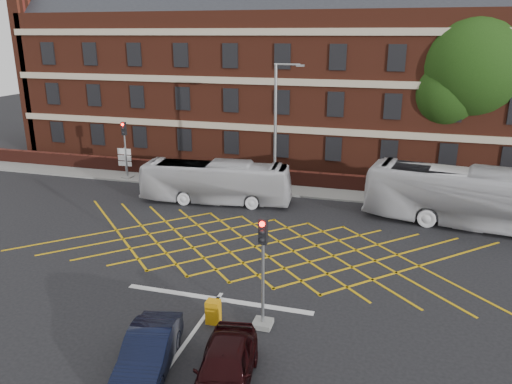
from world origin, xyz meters
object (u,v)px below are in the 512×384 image
(car_maroon, at_px, (225,368))
(deciduous_tree, at_px, (469,74))
(bus_left, at_px, (216,182))
(car_navy, at_px, (148,352))
(bus_right, at_px, (475,198))
(traffic_light_near, at_px, (263,284))
(utility_cabinet, at_px, (213,312))
(direction_signs, at_px, (125,158))
(traffic_light_far, at_px, (126,156))
(street_lamp, at_px, (276,155))

(car_maroon, relative_size, deciduous_tree, 0.35)
(bus_left, distance_m, car_navy, 16.91)
(bus_right, relative_size, car_maroon, 2.81)
(bus_right, xyz_separation_m, car_navy, (-11.49, -16.48, -1.00))
(deciduous_tree, height_order, traffic_light_near, deciduous_tree)
(utility_cabinet, bearing_deg, direction_signs, 128.53)
(traffic_light_near, relative_size, utility_cabinet, 4.66)
(traffic_light_far, bearing_deg, direction_signs, 127.42)
(bus_left, relative_size, traffic_light_far, 2.25)
(deciduous_tree, distance_m, street_lamp, 15.32)
(bus_left, xyz_separation_m, deciduous_tree, (15.35, 10.13, 6.35))
(deciduous_tree, xyz_separation_m, utility_cabinet, (-10.47, -23.42, -7.23))
(deciduous_tree, relative_size, direction_signs, 5.54)
(car_maroon, height_order, street_lamp, street_lamp)
(traffic_light_near, bearing_deg, bus_right, 56.43)
(bus_left, bearing_deg, traffic_light_far, 63.21)
(car_maroon, distance_m, traffic_light_near, 3.75)
(car_navy, bearing_deg, street_lamp, 78.69)
(car_navy, height_order, direction_signs, direction_signs)
(bus_right, distance_m, car_maroon, 18.85)
(bus_left, bearing_deg, direction_signs, 60.23)
(bus_left, relative_size, car_navy, 2.37)
(traffic_light_near, height_order, utility_cabinet, traffic_light_near)
(traffic_light_far, bearing_deg, utility_cabinet, -51.42)
(car_maroon, distance_m, direction_signs, 25.61)
(direction_signs, bearing_deg, bus_right, -9.11)
(car_navy, distance_m, car_maroon, 2.65)
(utility_cabinet, bearing_deg, deciduous_tree, 65.91)
(traffic_light_far, xyz_separation_m, street_lamp, (11.78, -1.57, 1.20))
(bus_right, xyz_separation_m, utility_cabinet, (-10.49, -13.32, -1.21))
(utility_cabinet, bearing_deg, bus_right, 51.78)
(bus_right, height_order, street_lamp, street_lamp)
(traffic_light_near, distance_m, street_lamp, 14.96)
(car_navy, height_order, street_lamp, street_lamp)
(bus_right, relative_size, car_navy, 2.95)
(bus_left, bearing_deg, utility_cabinet, -165.70)
(bus_left, bearing_deg, car_navy, -172.60)
(bus_right, bearing_deg, traffic_light_far, 91.37)
(car_navy, relative_size, street_lamp, 0.47)
(car_navy, xyz_separation_m, utility_cabinet, (1.00, 3.17, -0.21))
(traffic_light_near, height_order, street_lamp, street_lamp)
(utility_cabinet, bearing_deg, traffic_light_near, 9.00)
(bus_left, bearing_deg, street_lamp, -71.81)
(car_navy, relative_size, deciduous_tree, 0.33)
(bus_right, relative_size, traffic_light_near, 2.80)
(car_maroon, bearing_deg, traffic_light_near, 77.66)
(car_maroon, xyz_separation_m, traffic_light_near, (0.20, 3.59, 1.04))
(traffic_light_near, xyz_separation_m, utility_cabinet, (-1.84, -0.29, -1.31))
(car_maroon, distance_m, deciduous_tree, 28.99)
(direction_signs, bearing_deg, street_lamp, -10.66)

